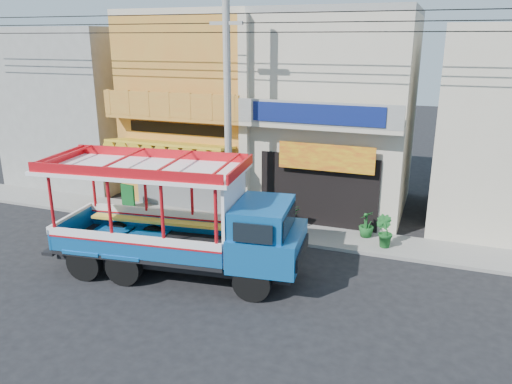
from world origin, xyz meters
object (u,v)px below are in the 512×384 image
songthaew_truck (193,222)px  potted_plant_b (384,231)px  potted_plant_c (367,224)px  green_sign (128,198)px  potted_plant_a (288,216)px  utility_pole (231,100)px

songthaew_truck → potted_plant_b: songthaew_truck is taller
songthaew_truck → potted_plant_c: 6.73m
green_sign → potted_plant_a: bearing=1.6°
songthaew_truck → potted_plant_a: bearing=71.2°
potted_plant_b → utility_pole: bearing=36.2°
utility_pole → green_sign: utility_pole is taller
utility_pole → potted_plant_a: (1.88, 0.99, -4.43)m
potted_plant_b → potted_plant_c: bearing=-13.2°
utility_pole → green_sign: (-5.21, 0.79, -4.47)m
utility_pole → potted_plant_c: utility_pole is taller
utility_pole → potted_plant_b: utility_pole is taller
songthaew_truck → utility_pole: bearing=94.4°
utility_pole → potted_plant_b: 7.05m
songthaew_truck → green_sign: 7.20m
utility_pole → potted_plant_a: size_ratio=29.13×
utility_pole → potted_plant_c: size_ratio=28.64×
utility_pole → potted_plant_a: 4.91m
green_sign → potted_plant_c: (10.04, 0.34, 0.05)m
green_sign → potted_plant_a: green_sign is taller
green_sign → potted_plant_c: size_ratio=1.07×
songthaew_truck → potted_plant_b: (5.25, 4.12, -1.10)m
green_sign → potted_plant_b: 10.75m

